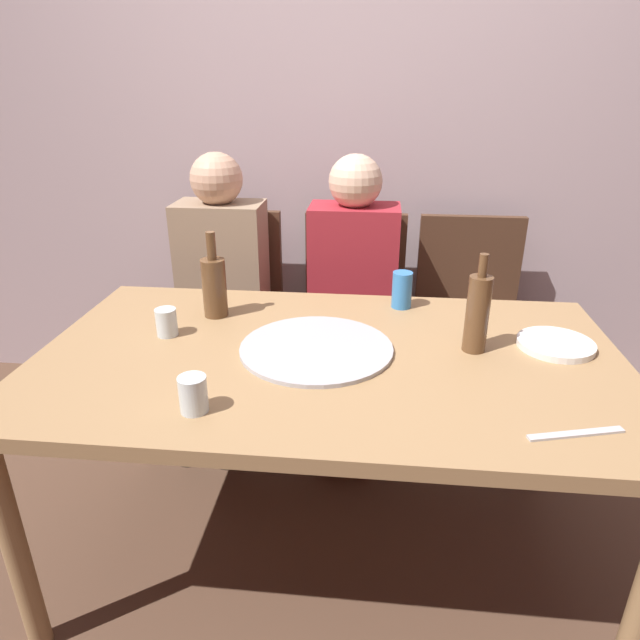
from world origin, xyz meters
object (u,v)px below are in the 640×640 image
at_px(pizza_tray, 316,348).
at_px(chair_left, 229,302).
at_px(wine_bottle, 214,285).
at_px(tumbler_far, 193,394).
at_px(dining_table, 329,376).
at_px(chair_right, 468,311).
at_px(soda_can, 402,290).
at_px(beer_bottle, 477,312).
at_px(guest_in_sweater, 218,287).
at_px(table_knife, 576,434).
at_px(chair_middle, 353,307).
at_px(plate_stack, 556,344).
at_px(tumbler_near, 166,322).
at_px(guest_in_beanie, 352,292).

relative_size(pizza_tray, chair_left, 0.48).
relative_size(wine_bottle, tumbler_far, 3.14).
relative_size(dining_table, chair_right, 1.81).
xyz_separation_m(soda_can, chair_right, (0.31, 0.50, -0.27)).
distance_m(beer_bottle, guest_in_sweater, 1.15).
height_order(dining_table, pizza_tray, pizza_tray).
bearing_deg(table_knife, guest_in_sweater, -58.81).
relative_size(beer_bottle, guest_in_sweater, 0.24).
height_order(table_knife, chair_right, chair_right).
distance_m(dining_table, guest_in_sweater, 0.89).
bearing_deg(tumbler_far, chair_middle, 75.30).
xyz_separation_m(soda_can, guest_in_sweater, (-0.73, 0.35, -0.14)).
bearing_deg(chair_middle, guest_in_sweater, 15.30).
xyz_separation_m(wine_bottle, plate_stack, (1.03, -0.13, -0.09)).
distance_m(wine_bottle, soda_can, 0.62).
bearing_deg(guest_in_sweater, pizza_tray, 124.75).
height_order(chair_left, chair_middle, same).
bearing_deg(guest_in_sweater, tumbler_near, 92.86).
distance_m(wine_bottle, tumbler_far, 0.57).
bearing_deg(tumbler_near, soda_can, 22.98).
bearing_deg(guest_in_sweater, soda_can, 154.64).
relative_size(wine_bottle, guest_in_sweater, 0.24).
bearing_deg(plate_stack, tumbler_near, -178.27).
distance_m(pizza_tray, guest_in_beanie, 0.71).
bearing_deg(guest_in_sweater, beer_bottle, 144.87).
bearing_deg(tumbler_far, beer_bottle, 29.40).
distance_m(wine_bottle, tumbler_near, 0.20).
relative_size(wine_bottle, guest_in_beanie, 0.24).
distance_m(beer_bottle, table_knife, 0.44).
distance_m(chair_left, guest_in_sweater, 0.20).
bearing_deg(chair_right, pizza_tray, 56.61).
bearing_deg(beer_bottle, chair_middle, 114.99).
bearing_deg(tumbler_far, chair_right, 55.86).
bearing_deg(chair_left, tumbler_near, 92.32).
height_order(table_knife, guest_in_sweater, guest_in_sweater).
bearing_deg(plate_stack, table_knife, -99.98).
bearing_deg(wine_bottle, chair_middle, 56.61).
bearing_deg(tumbler_near, chair_middle, 56.84).
xyz_separation_m(tumbler_near, tumbler_far, (0.21, -0.39, 0.00)).
distance_m(table_knife, chair_middle, 1.33).
distance_m(wine_bottle, plate_stack, 1.04).
bearing_deg(table_knife, beer_bottle, -82.87).
xyz_separation_m(beer_bottle, tumbler_near, (-0.90, 0.01, -0.07)).
xyz_separation_m(wine_bottle, soda_can, (0.60, 0.13, -0.04)).
distance_m(chair_right, guest_in_sweater, 1.07).
height_order(chair_left, guest_in_beanie, guest_in_beanie).
height_order(beer_bottle, guest_in_beanie, guest_in_beanie).
relative_size(wine_bottle, tumbler_near, 3.32).
bearing_deg(table_knife, plate_stack, -114.85).
bearing_deg(tumbler_near, pizza_tray, -6.97).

